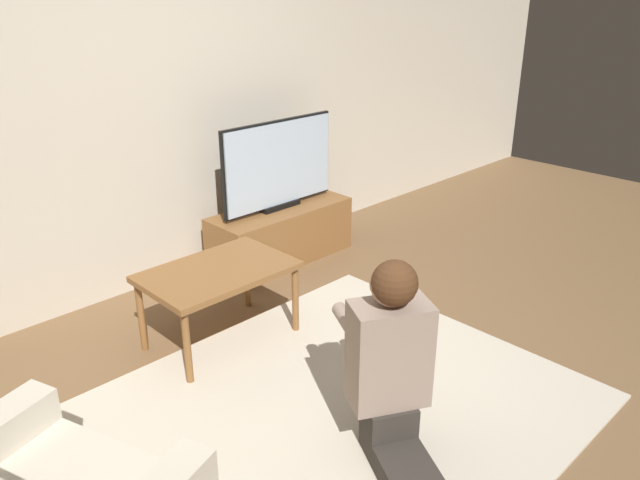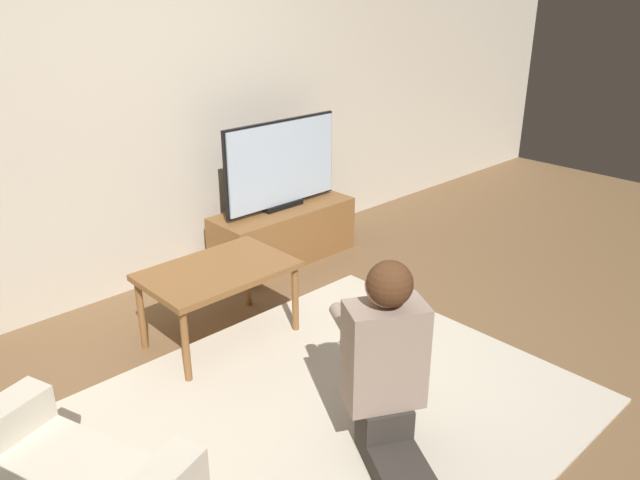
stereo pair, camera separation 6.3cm
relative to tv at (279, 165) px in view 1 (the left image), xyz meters
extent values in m
plane|color=brown|center=(-0.99, -1.58, -0.75)|extent=(10.00, 10.00, 0.00)
cube|color=beige|center=(-0.99, 0.35, 0.55)|extent=(10.00, 0.06, 2.60)
cube|color=beige|center=(-0.99, -1.58, -0.74)|extent=(2.27, 1.99, 0.02)
cube|color=brown|center=(0.00, 0.00, -0.54)|extent=(1.12, 0.43, 0.42)
cube|color=black|center=(0.00, 0.00, -0.31)|extent=(0.34, 0.08, 0.04)
cube|color=black|center=(0.00, 0.00, 0.01)|extent=(1.00, 0.03, 0.63)
cube|color=silver|center=(0.00, 0.00, 0.01)|extent=(0.97, 0.04, 0.60)
cube|color=brown|center=(-1.03, -0.64, -0.30)|extent=(0.84, 0.55, 0.04)
cylinder|color=brown|center=(-1.41, -0.88, -0.53)|extent=(0.04, 0.04, 0.43)
cylinder|color=brown|center=(-0.65, -0.88, -0.53)|extent=(0.04, 0.04, 0.43)
cylinder|color=brown|center=(-1.41, -0.41, -0.53)|extent=(0.04, 0.04, 0.43)
cylinder|color=brown|center=(-0.65, -0.41, -0.53)|extent=(0.04, 0.04, 0.43)
cube|color=#332D28|center=(-1.14, -2.09, -0.68)|extent=(0.42, 0.52, 0.11)
cube|color=#332D28|center=(-1.05, -1.92, -0.55)|extent=(0.31, 0.32, 0.14)
cube|color=gray|center=(-1.05, -1.92, -0.24)|extent=(0.39, 0.34, 0.48)
sphere|color=tan|center=(-1.05, -1.92, 0.09)|extent=(0.19, 0.19, 0.19)
sphere|color=#4C2D19|center=(-1.06, -1.94, 0.11)|extent=(0.19, 0.19, 0.19)
cube|color=black|center=(-0.87, -1.60, -0.22)|extent=(0.13, 0.10, 0.04)
cylinder|color=gray|center=(-0.84, -1.75, -0.22)|extent=(0.21, 0.30, 0.07)
cylinder|color=gray|center=(-1.02, -1.65, -0.22)|extent=(0.21, 0.30, 0.07)
camera|label=1|loc=(-2.86, -3.35, 1.24)|focal=35.00mm
camera|label=2|loc=(-2.81, -3.39, 1.24)|focal=35.00mm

